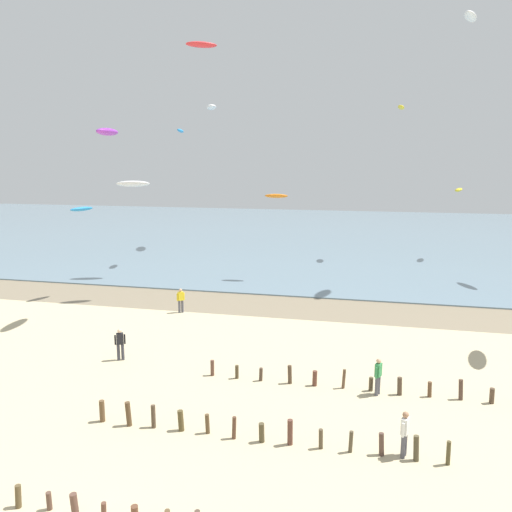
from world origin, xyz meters
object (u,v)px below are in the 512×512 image
(kite_aloft_2, at_px, (276,196))
(kite_aloft_10, at_px, (211,107))
(person_mid_beach, at_px, (181,300))
(kite_aloft_0, at_px, (401,107))
(kite_aloft_6, at_px, (180,131))
(kite_aloft_11, at_px, (82,209))
(kite_aloft_3, at_px, (107,132))
(kite_aloft_5, at_px, (459,190))
(person_by_waterline, at_px, (378,375))
(person_nearest_camera, at_px, (120,343))
(kite_aloft_7, at_px, (470,16))
(kite_aloft_8, at_px, (133,184))
(kite_aloft_1, at_px, (201,45))
(person_left_flank, at_px, (405,433))

(kite_aloft_2, distance_m, kite_aloft_10, 20.50)
(kite_aloft_10, bearing_deg, person_mid_beach, -9.92)
(kite_aloft_0, height_order, kite_aloft_6, kite_aloft_0)
(person_mid_beach, relative_size, kite_aloft_11, 0.88)
(person_mid_beach, relative_size, kite_aloft_10, 0.50)
(kite_aloft_3, distance_m, kite_aloft_5, 36.83)
(person_by_waterline, relative_size, kite_aloft_3, 0.62)
(person_nearest_camera, xyz_separation_m, person_mid_beach, (0.01, 8.69, 0.00))
(kite_aloft_0, relative_size, kite_aloft_6, 1.04)
(kite_aloft_7, bearing_deg, person_mid_beach, 133.01)
(person_by_waterline, distance_m, kite_aloft_5, 35.73)
(kite_aloft_2, height_order, kite_aloft_10, kite_aloft_10)
(kite_aloft_0, bearing_deg, kite_aloft_8, 117.09)
(kite_aloft_0, distance_m, kite_aloft_8, 27.92)
(kite_aloft_2, distance_m, kite_aloft_7, 19.96)
(kite_aloft_8, distance_m, kite_aloft_10, 18.95)
(kite_aloft_1, bearing_deg, kite_aloft_7, 169.70)
(person_by_waterline, relative_size, kite_aloft_10, 0.50)
(kite_aloft_3, distance_m, kite_aloft_10, 28.99)
(kite_aloft_2, xyz_separation_m, kite_aloft_3, (-8.18, -13.48, 4.71))
(person_nearest_camera, height_order, kite_aloft_2, kite_aloft_2)
(kite_aloft_3, height_order, kite_aloft_8, kite_aloft_3)
(person_nearest_camera, height_order, kite_aloft_5, kite_aloft_5)
(kite_aloft_5, relative_size, kite_aloft_11, 1.19)
(kite_aloft_6, distance_m, kite_aloft_8, 8.18)
(kite_aloft_1, height_order, kite_aloft_2, kite_aloft_1)
(person_by_waterline, relative_size, kite_aloft_6, 0.87)
(kite_aloft_8, xyz_separation_m, kite_aloft_11, (-0.86, -6.88, -1.59))
(kite_aloft_5, bearing_deg, kite_aloft_2, 138.83)
(person_by_waterline, bearing_deg, kite_aloft_5, 76.44)
(kite_aloft_1, bearing_deg, kite_aloft_11, -13.97)
(person_by_waterline, height_order, kite_aloft_11, kite_aloft_11)
(person_mid_beach, xyz_separation_m, kite_aloft_7, (19.22, 11.29, 20.05))
(person_left_flank, xyz_separation_m, kite_aloft_11, (-22.58, 16.87, 5.88))
(kite_aloft_0, distance_m, kite_aloft_5, 10.42)
(person_mid_beach, height_order, person_left_flank, same)
(person_nearest_camera, relative_size, person_mid_beach, 1.00)
(person_by_waterline, height_order, kite_aloft_6, kite_aloft_6)
(person_nearest_camera, bearing_deg, kite_aloft_6, 103.11)
(kite_aloft_5, xyz_separation_m, kite_aloft_7, (-2.15, -13.04, 13.57))
(person_by_waterline, height_order, kite_aloft_5, kite_aloft_5)
(kite_aloft_5, relative_size, kite_aloft_8, 0.80)
(kite_aloft_5, height_order, kite_aloft_7, kite_aloft_7)
(person_nearest_camera, height_order, person_left_flank, same)
(person_nearest_camera, xyz_separation_m, kite_aloft_2, (4.60, 19.83, 6.47))
(person_nearest_camera, xyz_separation_m, kite_aloft_6, (-5.62, 24.13, 12.29))
(kite_aloft_2, height_order, kite_aloft_3, kite_aloft_3)
(person_left_flank, bearing_deg, kite_aloft_0, 88.25)
(kite_aloft_0, xyz_separation_m, kite_aloft_11, (-23.74, -21.10, -8.91))
(kite_aloft_3, height_order, kite_aloft_11, kite_aloft_3)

